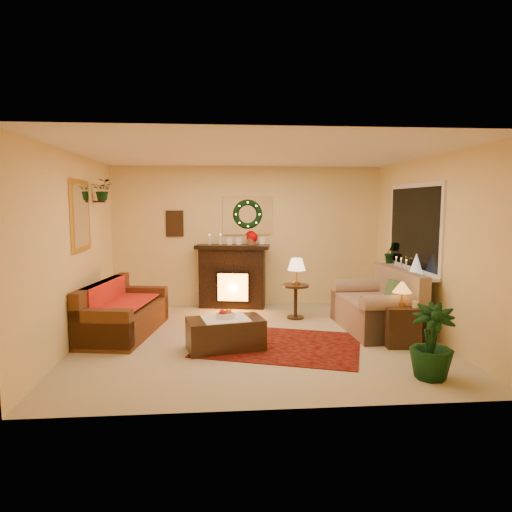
{
  "coord_description": "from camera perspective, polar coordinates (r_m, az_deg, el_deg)",
  "views": [
    {
      "loc": [
        -0.56,
        -6.3,
        1.93
      ],
      "look_at": [
        0.0,
        0.35,
        1.15
      ],
      "focal_mm": 32.0,
      "sensor_mm": 36.0,
      "label": 1
    }
  ],
  "objects": [
    {
      "name": "lamp_tiffany",
      "position": [
        6.45,
        17.78,
        -4.24
      ],
      "size": [
        0.26,
        0.26,
        0.38
      ],
      "primitive_type": "cone",
      "color": "#FF990B",
      "rests_on": "end_table_square"
    },
    {
      "name": "loveseat",
      "position": [
        7.19,
        14.69,
        -5.68
      ],
      "size": [
        0.99,
        1.63,
        0.93
      ],
      "primitive_type": "cube",
      "rotation": [
        0.0,
        0.0,
        0.04
      ],
      "color": "tan",
      "rests_on": "floor"
    },
    {
      "name": "wall_front",
      "position": [
        4.14,
        3.04,
        -2.08
      ],
      "size": [
        5.0,
        5.0,
        0.0
      ],
      "primitive_type": "plane",
      "color": "#EFD88C",
      "rests_on": "ground"
    },
    {
      "name": "mantel_mirror",
      "position": [
        8.55,
        -1.07,
        5.12
      ],
      "size": [
        0.92,
        0.02,
        0.72
      ],
      "primitive_type": "cube",
      "color": "white",
      "rests_on": "wall_back"
    },
    {
      "name": "end_table_square",
      "position": [
        6.56,
        17.58,
        -8.3
      ],
      "size": [
        0.48,
        0.48,
        0.54
      ],
      "primitive_type": "cube",
      "rotation": [
        0.0,
        0.0,
        -0.08
      ],
      "color": "#4F2E1F",
      "rests_on": "floor"
    },
    {
      "name": "ceiling",
      "position": [
        6.36,
        0.27,
        12.71
      ],
      "size": [
        5.0,
        5.0,
        0.0
      ],
      "primitive_type": "plane",
      "color": "white",
      "rests_on": "ground"
    },
    {
      "name": "sofa",
      "position": [
        7.02,
        -16.09,
        -5.94
      ],
      "size": [
        1.08,
        1.92,
        0.78
      ],
      "primitive_type": "cube",
      "rotation": [
        0.0,
        0.0,
        -0.17
      ],
      "color": "#4A2417",
      "rests_on": "floor"
    },
    {
      "name": "side_table_round",
      "position": [
        7.69,
        4.96,
        -5.41
      ],
      "size": [
        0.58,
        0.58,
        0.57
      ],
      "primitive_type": "cylinder",
      "rotation": [
        0.0,
        0.0,
        0.41
      ],
      "color": "black",
      "rests_on": "floor"
    },
    {
      "name": "window_glass",
      "position": [
        7.5,
        19.05,
        3.4
      ],
      "size": [
        0.02,
        1.7,
        1.22
      ],
      "primitive_type": "cube",
      "color": "black",
      "rests_on": "wall_right"
    },
    {
      "name": "wall_art",
      "position": [
        8.58,
        -10.12,
        4.01
      ],
      "size": [
        0.32,
        0.03,
        0.48
      ],
      "primitive_type": "cube",
      "color": "#381E11",
      "rests_on": "wall_back"
    },
    {
      "name": "gold_mirror",
      "position": [
        6.88,
        -21.1,
        4.72
      ],
      "size": [
        0.03,
        0.84,
        1.0
      ],
      "primitive_type": "cube",
      "color": "gold",
      "rests_on": "wall_left"
    },
    {
      "name": "wreath",
      "position": [
        8.51,
        -1.05,
        5.24
      ],
      "size": [
        0.55,
        0.11,
        0.55
      ],
      "primitive_type": "torus",
      "rotation": [
        1.57,
        0.0,
        0.0
      ],
      "color": "#194719",
      "rests_on": "wall_back"
    },
    {
      "name": "mantel_candle_b",
      "position": [
        8.36,
        -4.48,
        2.04
      ],
      "size": [
        0.06,
        0.06,
        0.18
      ],
      "primitive_type": "cylinder",
      "color": "white",
      "rests_on": "fireplace"
    },
    {
      "name": "sill_plant",
      "position": [
        8.2,
        16.48,
        0.47
      ],
      "size": [
        0.27,
        0.22,
        0.49
      ],
      "primitive_type": "imported",
      "color": "#134619",
      "rests_on": "window_sill"
    },
    {
      "name": "mini_tree",
      "position": [
        7.09,
        19.4,
        -0.93
      ],
      "size": [
        0.21,
        0.21,
        0.31
      ],
      "primitive_type": "cone",
      "color": "silver",
      "rests_on": "window_sill"
    },
    {
      "name": "hanging_plant",
      "position": [
        7.56,
        -18.56,
        6.62
      ],
      "size": [
        0.33,
        0.28,
        0.36
      ],
      "primitive_type": "imported",
      "color": "#194719",
      "rests_on": "wall_left"
    },
    {
      "name": "area_rug",
      "position": [
        6.34,
        3.02,
        -10.99
      ],
      "size": [
        2.52,
        2.18,
        0.01
      ],
      "primitive_type": "cube",
      "rotation": [
        0.0,
        0.0,
        -0.32
      ],
      "color": "#4F0502",
      "rests_on": "floor"
    },
    {
      "name": "wall_left",
      "position": [
        6.62,
        -21.82,
        0.73
      ],
      "size": [
        4.5,
        4.5,
        0.0
      ],
      "primitive_type": "plane",
      "color": "#EFD88C",
      "rests_on": "ground"
    },
    {
      "name": "wall_right",
      "position": [
        7.03,
        21.0,
        1.08
      ],
      "size": [
        4.5,
        4.5,
        0.0
      ],
      "primitive_type": "plane",
      "color": "#EFD88C",
      "rests_on": "ground"
    },
    {
      "name": "window_sill",
      "position": [
        7.53,
        18.23,
        -1.77
      ],
      "size": [
        0.22,
        1.86,
        0.04
      ],
      "primitive_type": "cube",
      "color": "white",
      "rests_on": "wall_right"
    },
    {
      "name": "window_frame",
      "position": [
        7.51,
        19.16,
        3.39
      ],
      "size": [
        0.03,
        1.86,
        1.36
      ],
      "primitive_type": "cube",
      "color": "white",
      "rests_on": "wall_right"
    },
    {
      "name": "red_throw",
      "position": [
        7.15,
        -16.49,
        -5.51
      ],
      "size": [
        0.81,
        1.31,
        0.02
      ],
      "primitive_type": "cube",
      "color": "#C01404",
      "rests_on": "sofa"
    },
    {
      "name": "floor",
      "position": [
        6.61,
        0.26,
        -10.3
      ],
      "size": [
        5.0,
        5.0,
        0.0
      ],
      "primitive_type": "plane",
      "color": "beige",
      "rests_on": "ground"
    },
    {
      "name": "mantel_candle_a",
      "position": [
        8.35,
        -5.83,
        2.02
      ],
      "size": [
        0.06,
        0.06,
        0.17
      ],
      "primitive_type": "cylinder",
      "color": "beige",
      "rests_on": "fireplace"
    },
    {
      "name": "wall_back",
      "position": [
        8.59,
        -1.07,
        2.45
      ],
      "size": [
        5.0,
        5.0,
        0.0
      ],
      "primitive_type": "plane",
      "color": "#EFD88C",
      "rests_on": "ground"
    },
    {
      "name": "fireplace",
      "position": [
        8.46,
        -2.96,
        -2.74
      ],
      "size": [
        1.24,
        0.59,
        1.1
      ],
      "primitive_type": "cube",
      "rotation": [
        0.0,
        0.0,
        -0.18
      ],
      "color": "black",
      "rests_on": "floor"
    },
    {
      "name": "coffee_table",
      "position": [
        6.12,
        -3.85,
        -9.67
      ],
      "size": [
        1.07,
        0.73,
        0.41
      ],
      "primitive_type": "cube",
      "rotation": [
        0.0,
        0.0,
        0.2
      ],
      "color": "#4E331B",
      "rests_on": "floor"
    },
    {
      "name": "floor_palm",
      "position": [
        5.42,
        21.12,
        -9.62
      ],
      "size": [
        1.74,
        1.74,
        2.5
      ],
      "primitive_type": "imported",
      "rotation": [
        0.0,
        0.0,
        -0.29
      ],
      "color": "black",
      "rests_on": "floor"
    },
    {
      "name": "fruit_bowl",
      "position": [
        6.07,
        -3.84,
        -7.45
      ],
      "size": [
        0.25,
        0.25,
        0.06
      ],
      "primitive_type": "cylinder",
      "color": "white",
      "rests_on": "coffee_table"
    },
    {
      "name": "lamp_cream",
      "position": [
        7.58,
        5.1,
        -1.33
      ],
      "size": [
        0.3,
        0.3,
        0.45
      ],
      "primitive_type": "cone",
      "color": "beige",
      "rests_on": "side_table_round"
    },
    {
      "name": "poinsettia",
      "position": [
        8.39,
        -0.47,
        2.35
      ],
      "size": [
        0.2,
        0.2,
        0.2
      ],
      "primitive_type": "sphere",
      "color": "#C00200",
      "rests_on": "fireplace"
    }
  ]
}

